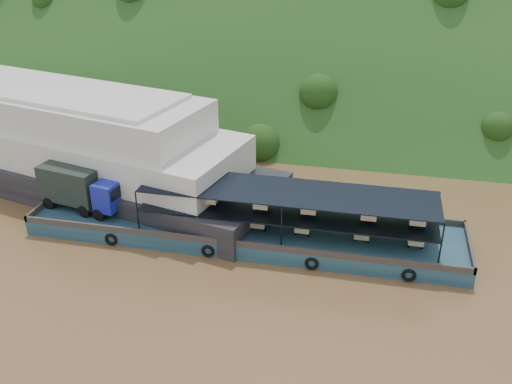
# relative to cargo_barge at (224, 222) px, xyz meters

# --- Properties ---
(ground) EXTENTS (160.00, 160.00, 0.00)m
(ground) POSITION_rel_cargo_barge_xyz_m (4.21, -0.98, -1.23)
(ground) COLOR brown
(ground) RESTS_ON ground
(hillside) EXTENTS (140.00, 39.60, 39.60)m
(hillside) POSITION_rel_cargo_barge_xyz_m (4.21, 35.02, -1.23)
(hillside) COLOR #183B15
(hillside) RESTS_ON ground
(cargo_barge) EXTENTS (35.07, 7.18, 4.93)m
(cargo_barge) POSITION_rel_cargo_barge_xyz_m (0.00, 0.00, 0.00)
(cargo_barge) COLOR #15344C
(cargo_barge) RESTS_ON ground
(passenger_ferry) EXTENTS (47.39, 21.94, 9.31)m
(passenger_ferry) POSITION_rel_cargo_barge_xyz_m (-19.24, 7.18, 2.80)
(passenger_ferry) COLOR black
(passenger_ferry) RESTS_ON ground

